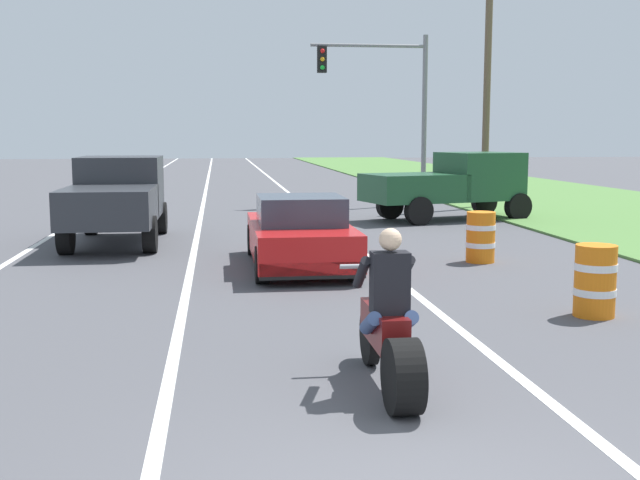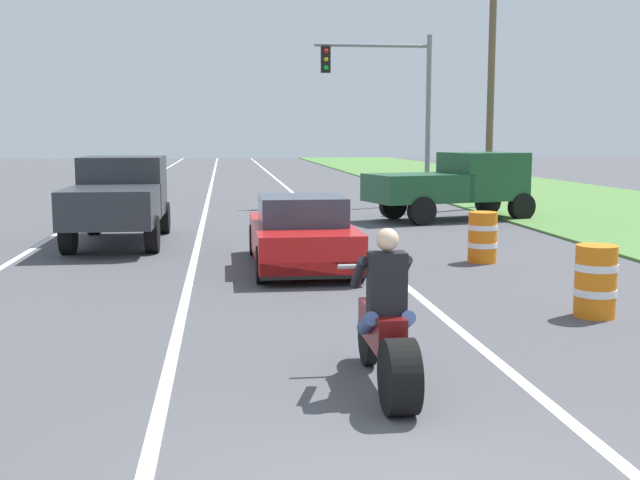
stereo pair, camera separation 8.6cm
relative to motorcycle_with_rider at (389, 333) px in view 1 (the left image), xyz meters
name	(u,v)px [view 1 (the left image)]	position (x,y,z in m)	size (l,w,h in m)	color
lane_stripe_left_solid	(83,216)	(-5.75, 17.47, -0.59)	(0.14, 120.00, 0.01)	white
lane_stripe_right_solid	(315,213)	(1.45, 17.47, -0.59)	(0.14, 120.00, 0.01)	white
lane_stripe_centre_dashed	(201,215)	(-2.15, 17.47, -0.59)	(0.14, 120.00, 0.01)	white
grass_verge_right	(612,209)	(11.57, 17.47, -0.56)	(10.00, 120.00, 0.06)	#517F3D
motorcycle_with_rider	(389,333)	(0.00, 0.00, 0.00)	(0.70, 2.21, 1.62)	black
sports_car_red	(300,234)	(-0.10, 7.34, 0.04)	(1.84, 4.30, 1.37)	red
pickup_truck_left_lane_dark_grey	(116,196)	(-3.94, 11.19, 0.51)	(2.02, 4.80, 1.98)	#2D3035
pickup_truck_right_shoulder_dark_green	(452,182)	(5.27, 15.14, 0.51)	(5.14, 3.14, 1.98)	#1E4C2D
traffic_light_mast_near	(390,93)	(4.50, 20.29, 3.38)	(4.19, 0.34, 6.00)	gray
utility_pole_roadside	(487,84)	(7.48, 18.64, 3.62)	(0.24, 0.24, 8.43)	brown
construction_barrel_nearest	(595,280)	(3.53, 2.79, -0.09)	(0.58, 0.58, 1.00)	orange
construction_barrel_mid	(481,237)	(3.51, 7.49, -0.09)	(0.58, 0.58, 1.00)	orange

